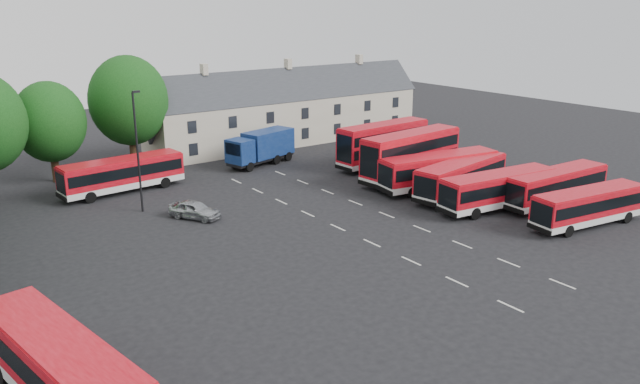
{
  "coord_description": "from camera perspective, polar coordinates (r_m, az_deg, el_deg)",
  "views": [
    {
      "loc": [
        -27.47,
        -33.38,
        16.45
      ],
      "look_at": [
        0.14,
        4.49,
        2.2
      ],
      "focal_mm": 35.0,
      "sensor_mm": 36.0,
      "label": 1
    }
  ],
  "objects": [
    {
      "name": "bus_row_e",
      "position": [
        57.9,
        10.84,
        2.13
      ],
      "size": [
        11.92,
        4.47,
        3.29
      ],
      "rotation": [
        0.0,
        0.0,
        -0.16
      ],
      "color": "silver",
      "rests_on": "ground"
    },
    {
      "name": "box_truck",
      "position": [
        66.13,
        -5.37,
        4.19
      ],
      "size": [
        8.37,
        4.46,
        3.5
      ],
      "rotation": [
        0.0,
        0.0,
        0.26
      ],
      "color": "black",
      "rests_on": "ground"
    },
    {
      "name": "lamppost",
      "position": [
        51.99,
        -16.34,
        3.82
      ],
      "size": [
        0.68,
        0.3,
        9.89
      ],
      "rotation": [
        0.0,
        0.0,
        0.09
      ],
      "color": "black",
      "rests_on": "ground"
    },
    {
      "name": "bus_north",
      "position": [
        58.75,
        -17.62,
        1.73
      ],
      "size": [
        11.16,
        3.46,
        3.1
      ],
      "rotation": [
        0.0,
        0.0,
        0.09
      ],
      "color": "silver",
      "rests_on": "ground"
    },
    {
      "name": "bus_row_b",
      "position": [
        56.09,
        20.74,
        0.69
      ],
      "size": [
        10.89,
        2.89,
        3.05
      ],
      "rotation": [
        0.0,
        0.0,
        -0.04
      ],
      "color": "silver",
      "rests_on": "ground"
    },
    {
      "name": "bus_dd_north",
      "position": [
        65.48,
        5.8,
        4.58
      ],
      "size": [
        11.12,
        3.25,
        4.5
      ],
      "rotation": [
        0.0,
        0.0,
        0.07
      ],
      "color": "silver",
      "rests_on": "ground"
    },
    {
      "name": "bus_dd_south",
      "position": [
        60.35,
        8.3,
        3.53
      ],
      "size": [
        11.62,
        3.67,
        4.68
      ],
      "rotation": [
        0.0,
        0.0,
        0.09
      ],
      "color": "silver",
      "rests_on": "ground"
    },
    {
      "name": "lane_markings",
      "position": [
        49.2,
        3.94,
        -2.66
      ],
      "size": [
        5.15,
        33.8,
        0.01
      ],
      "color": "beige",
      "rests_on": "ground"
    },
    {
      "name": "bus_row_d",
      "position": [
        56.44,
        12.79,
        1.54
      ],
      "size": [
        11.41,
        4.41,
        3.15
      ],
      "rotation": [
        0.0,
        0.0,
        0.17
      ],
      "color": "silver",
      "rests_on": "ground"
    },
    {
      "name": "ground",
      "position": [
        46.25,
        3.15,
        -3.95
      ],
      "size": [
        140.0,
        140.0,
        0.0
      ],
      "primitive_type": "plane",
      "color": "black",
      "rests_on": "ground"
    },
    {
      "name": "bus_west",
      "position": [
        29.02,
        -22.68,
        -14.46
      ],
      "size": [
        4.52,
        11.93,
        3.29
      ],
      "rotation": [
        0.0,
        0.0,
        1.74
      ],
      "color": "silver",
      "rests_on": "ground"
    },
    {
      "name": "bus_row_c",
      "position": [
        53.49,
        16.01,
        0.4
      ],
      "size": [
        11.1,
        3.72,
        3.08
      ],
      "rotation": [
        0.0,
        0.0,
        -0.11
      ],
      "color": "silver",
      "rests_on": "ground"
    },
    {
      "name": "bus_row_a",
      "position": [
        51.81,
        23.4,
        -1.03
      ],
      "size": [
        10.4,
        3.72,
        2.88
      ],
      "rotation": [
        0.0,
        0.0,
        -0.14
      ],
      "color": "silver",
      "rests_on": "ground"
    },
    {
      "name": "silver_car",
      "position": [
        50.45,
        -11.38,
        -1.6
      ],
      "size": [
        3.66,
        4.5,
        1.44
      ],
      "primitive_type": "imported",
      "rotation": [
        0.0,
        0.0,
        0.55
      ],
      "color": "#B0B4B8",
      "rests_on": "ground"
    },
    {
      "name": "terrace_houses",
      "position": [
        76.78,
        -2.88,
        7.45
      ],
      "size": [
        35.7,
        7.13,
        10.06
      ],
      "color": "beige",
      "rests_on": "ground"
    }
  ]
}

